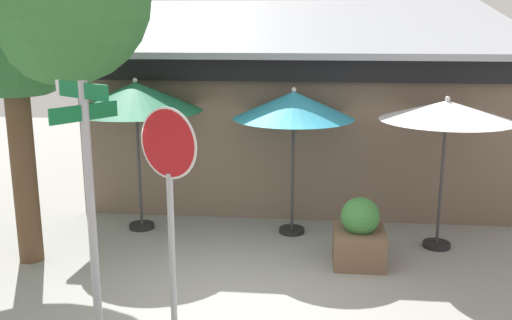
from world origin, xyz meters
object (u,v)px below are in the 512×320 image
at_px(patio_umbrella_teal_center, 294,106).
at_px(sidewalk_planter, 359,236).
at_px(patio_umbrella_ivory_right, 447,112).
at_px(street_sign_post, 90,197).
at_px(patio_umbrella_forest_green_left, 136,98).
at_px(stop_sign, 170,185).

height_order(patio_umbrella_teal_center, sidewalk_planter, patio_umbrella_teal_center).
height_order(patio_umbrella_teal_center, patio_umbrella_ivory_right, patio_umbrella_teal_center).
distance_m(street_sign_post, patio_umbrella_teal_center, 4.54).
distance_m(patio_umbrella_forest_green_left, sidewalk_planter, 4.36).
bearing_deg(sidewalk_planter, stop_sign, -130.26).
bearing_deg(patio_umbrella_forest_green_left, stop_sign, -68.15).
bearing_deg(patio_umbrella_teal_center, patio_umbrella_ivory_right, -10.21).
distance_m(stop_sign, patio_umbrella_forest_green_left, 4.14).
xyz_separation_m(street_sign_post, patio_umbrella_teal_center, (1.93, 4.09, 0.39)).
distance_m(stop_sign, sidewalk_planter, 3.72).
distance_m(patio_umbrella_ivory_right, sidewalk_planter, 2.36).
bearing_deg(sidewalk_planter, patio_umbrella_forest_green_left, 162.11).
distance_m(street_sign_post, patio_umbrella_ivory_right, 5.68).
bearing_deg(patio_umbrella_teal_center, sidewalk_planter, -49.64).
height_order(patio_umbrella_forest_green_left, patio_umbrella_ivory_right, patio_umbrella_forest_green_left).
xyz_separation_m(patio_umbrella_ivory_right, sidewalk_planter, (-1.32, -0.83, -1.77)).
relative_size(patio_umbrella_ivory_right, sidewalk_planter, 2.35).
bearing_deg(stop_sign, sidewalk_planter, 49.74).
bearing_deg(patio_umbrella_forest_green_left, patio_umbrella_ivory_right, -4.31).
height_order(stop_sign, patio_umbrella_ivory_right, stop_sign).
bearing_deg(sidewalk_planter, street_sign_post, -136.60).
bearing_deg(street_sign_post, patio_umbrella_ivory_right, 40.30).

